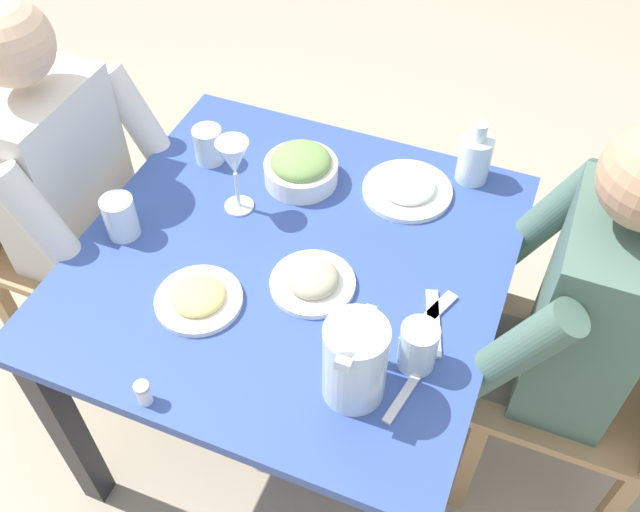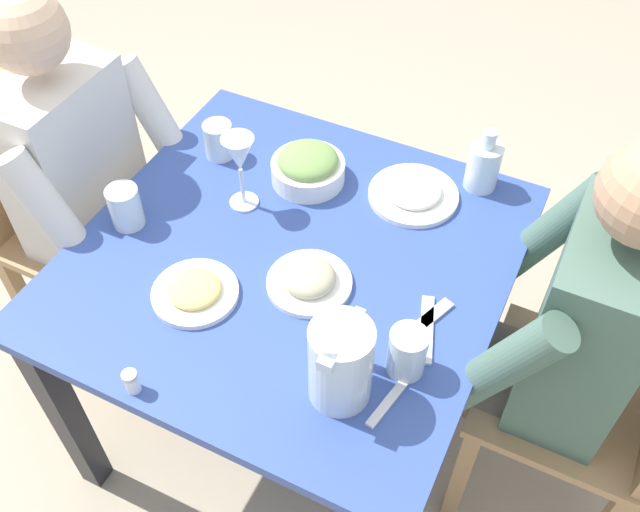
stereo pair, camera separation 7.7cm
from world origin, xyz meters
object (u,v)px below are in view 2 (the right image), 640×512
chair_near (613,401)px  diner_near (537,329)px  dining_table (292,286)px  plate_beans (309,280)px  chair_far (59,209)px  plate_yoghurt (414,192)px  water_glass_near_left (125,207)px  water_glass_far_left (219,140)px  salad_bowl (308,167)px  diner_far (106,193)px  wine_glass (239,158)px  salt_shaker (132,382)px  water_glass_near_right (407,352)px  plate_fries (195,291)px  oil_carafe (483,168)px  water_pitcher (341,363)px

chair_near → diner_near: bearing=90.0°
dining_table → plate_beans: size_ratio=5.09×
chair_far → plate_yoghurt: (0.27, -0.94, 0.23)m
dining_table → water_glass_near_left: (-0.08, 0.39, 0.16)m
water_glass_far_left → plate_yoghurt: bearing=-82.1°
salad_bowl → plate_beans: salad_bowl is taller
water_glass_near_left → diner_far: bearing=57.9°
chair_far → wine_glass: wine_glass is taller
dining_table → wine_glass: 0.32m
chair_near → salt_shaker: bearing=121.6°
salad_bowl → plate_beans: size_ratio=0.98×
plate_beans → water_glass_near_right: (-0.11, -0.26, 0.04)m
diner_far → chair_near: bearing=-87.2°
dining_table → chair_near: bearing=-83.1°
salad_bowl → plate_yoghurt: salad_bowl is taller
chair_far → plate_fries: size_ratio=4.78×
diner_far → salt_shaker: diner_far is taller
chair_near → plate_beans: (-0.15, 0.68, 0.23)m
oil_carafe → dining_table: bearing=142.8°
dining_table → water_glass_far_left: size_ratio=10.03×
water_pitcher → salt_shaker: size_ratio=3.52×
diner_near → water_glass_near_left: bearing=100.2°
water_pitcher → plate_fries: size_ratio=1.02×
water_pitcher → water_glass_near_left: water_pitcher is taller
chair_far → oil_carafe: bearing=-70.4°
diner_near → water_glass_near_left: diner_near is taller
diner_near → dining_table: bearing=99.4°
water_glass_near_left → oil_carafe: (0.49, -0.70, 0.01)m
plate_beans → water_glass_near_left: 0.46m
diner_near → chair_far: bearing=92.8°
chair_near → diner_far: bearing=92.8°
salt_shaker → water_glass_near_left: bearing=37.4°
plate_beans → oil_carafe: bearing=-26.3°
chair_far → salt_shaker: chair_far is taller
diner_near → salad_bowl: bearing=76.7°
diner_far → oil_carafe: size_ratio=7.21×
diner_far → water_glass_near_right: (-0.19, -0.89, 0.12)m
oil_carafe → plate_beans: bearing=153.7°
water_glass_near_right → water_glass_near_left: size_ratio=1.06×
chair_far → water_glass_near_right: size_ratio=8.19×
dining_table → plate_beans: bearing=-128.2°
plate_beans → wine_glass: 0.33m
chair_far → water_pitcher: (-0.30, -1.00, 0.31)m
chair_near → water_glass_near_left: bearing=98.4°
plate_beans → water_glass_near_left: water_glass_near_left is taller
dining_table → chair_near: (0.09, -0.76, -0.10)m
plate_beans → water_glass_far_left: size_ratio=1.97×
salad_bowl → salt_shaker: salad_bowl is taller
chair_far → oil_carafe: 1.16m
wine_glass → oil_carafe: (0.31, -0.49, -0.09)m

